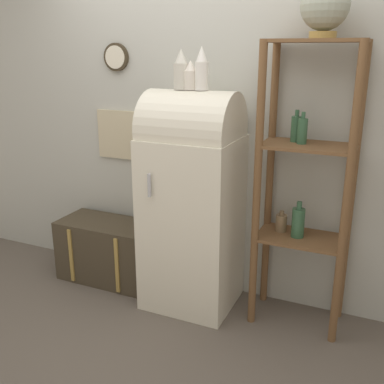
{
  "coord_description": "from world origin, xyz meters",
  "views": [
    {
      "loc": [
        1.22,
        -2.45,
        1.81
      ],
      "look_at": [
        -0.0,
        0.27,
        0.85
      ],
      "focal_mm": 42.0,
      "sensor_mm": 36.0,
      "label": 1
    }
  ],
  "objects_px": {
    "globe": "(325,6)",
    "vase_left": "(181,71)",
    "refrigerator": "(192,198)",
    "suitcase_trunk": "(108,250)",
    "vase_center": "(190,76)",
    "vase_right": "(202,70)"
  },
  "relations": [
    {
      "from": "vase_right",
      "to": "refrigerator",
      "type": "bearing_deg",
      "value": 172.11
    },
    {
      "from": "suitcase_trunk",
      "to": "vase_right",
      "type": "relative_size",
      "value": 2.86
    },
    {
      "from": "refrigerator",
      "to": "suitcase_trunk",
      "type": "distance_m",
      "value": 0.95
    },
    {
      "from": "globe",
      "to": "vase_left",
      "type": "xyz_separation_m",
      "value": [
        -0.87,
        -0.07,
        -0.36
      ]
    },
    {
      "from": "globe",
      "to": "vase_left",
      "type": "height_order",
      "value": "globe"
    },
    {
      "from": "vase_center",
      "to": "vase_right",
      "type": "relative_size",
      "value": 0.68
    },
    {
      "from": "refrigerator",
      "to": "vase_right",
      "type": "distance_m",
      "value": 0.87
    },
    {
      "from": "globe",
      "to": "refrigerator",
      "type": "bearing_deg",
      "value": -175.2
    },
    {
      "from": "globe",
      "to": "vase_left",
      "type": "bearing_deg",
      "value": -175.41
    },
    {
      "from": "refrigerator",
      "to": "vase_right",
      "type": "relative_size",
      "value": 5.7
    },
    {
      "from": "refrigerator",
      "to": "vase_center",
      "type": "xyz_separation_m",
      "value": [
        -0.01,
        -0.0,
        0.83
      ]
    },
    {
      "from": "suitcase_trunk",
      "to": "vase_center",
      "type": "bearing_deg",
      "value": -3.24
    },
    {
      "from": "globe",
      "to": "vase_center",
      "type": "height_order",
      "value": "globe"
    },
    {
      "from": "vase_center",
      "to": "vase_right",
      "type": "xyz_separation_m",
      "value": [
        0.08,
        -0.01,
        0.04
      ]
    },
    {
      "from": "globe",
      "to": "vase_left",
      "type": "relative_size",
      "value": 1.25
    },
    {
      "from": "vase_left",
      "to": "vase_right",
      "type": "relative_size",
      "value": 0.94
    },
    {
      "from": "refrigerator",
      "to": "globe",
      "type": "bearing_deg",
      "value": 4.8
    },
    {
      "from": "refrigerator",
      "to": "globe",
      "type": "height_order",
      "value": "globe"
    },
    {
      "from": "vase_left",
      "to": "suitcase_trunk",
      "type": "bearing_deg",
      "value": 176.52
    },
    {
      "from": "suitcase_trunk",
      "to": "vase_left",
      "type": "distance_m",
      "value": 1.58
    },
    {
      "from": "refrigerator",
      "to": "vase_left",
      "type": "bearing_deg",
      "value": -177.54
    },
    {
      "from": "suitcase_trunk",
      "to": "refrigerator",
      "type": "bearing_deg",
      "value": -2.88
    }
  ]
}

